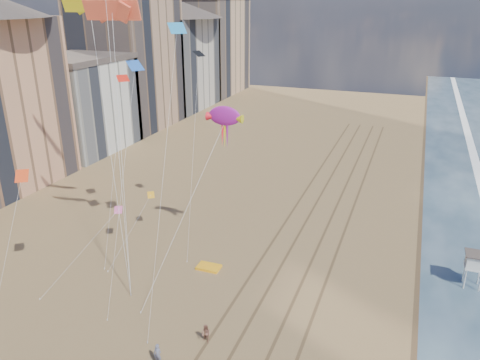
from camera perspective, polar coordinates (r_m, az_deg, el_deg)
name	(u,v)px	position (r m, az deg, el deg)	size (l,w,h in m)	color
wet_sand	(458,239)	(60.93, 25.06, -6.56)	(260.00, 260.00, 0.00)	#42301E
tracks	(301,254)	(52.67, 7.40, -8.98)	(7.68, 120.00, 0.01)	brown
buildings	(112,67)	(99.78, -15.35, 13.16)	(34.72, 131.35, 29.00)	#C6B284
lifeguard_stand	(475,261)	(50.92, 26.75, -8.84)	(2.00, 2.00, 3.62)	silver
grounded_kite	(209,267)	(49.84, -3.83, -10.56)	(2.42, 1.54, 0.28)	#FFA815
show_kite	(224,116)	(46.67, -1.91, 7.76)	(3.87, 6.71, 19.55)	#97178C
kite_flyer_a	(158,354)	(38.82, -10.01, -20.19)	(0.64, 0.42, 1.77)	slate
kite_flyer_b	(206,334)	(40.27, -4.17, -18.19)	(0.80, 0.63, 1.65)	brown
small_kites	(134,101)	(46.83, -12.82, 9.35)	(13.79, 18.13, 20.42)	red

